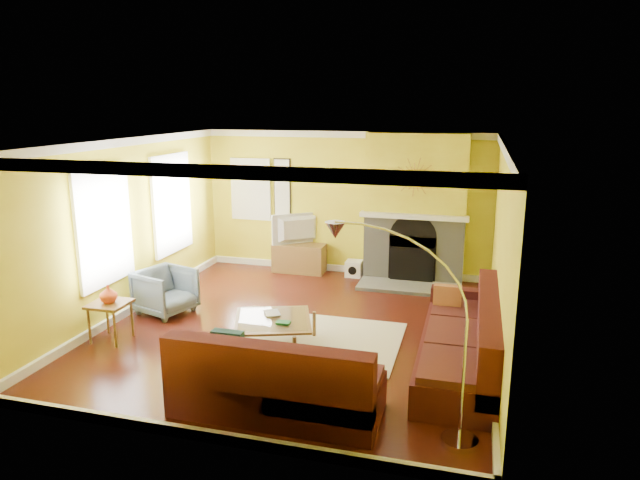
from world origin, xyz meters
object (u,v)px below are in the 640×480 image
(sectional_sofa, at_px, (356,333))
(armchair, at_px, (166,291))
(side_table, at_px, (111,321))
(coffee_table, at_px, (273,332))
(media_console, at_px, (299,258))
(arc_lamp, at_px, (403,336))

(sectional_sofa, relative_size, armchair, 4.39)
(sectional_sofa, xyz_separation_m, side_table, (-3.43, -0.11, -0.17))
(coffee_table, xyz_separation_m, side_table, (-2.23, -0.41, 0.08))
(media_console, xyz_separation_m, arc_lamp, (2.65, -5.11, 0.79))
(sectional_sofa, distance_m, arc_lamp, 1.67)
(media_console, xyz_separation_m, side_table, (-1.52, -3.84, 0.00))
(arc_lamp, bearing_deg, side_table, 163.12)
(media_console, relative_size, arc_lamp, 0.47)
(side_table, xyz_separation_m, arc_lamp, (4.17, -1.27, 0.79))
(sectional_sofa, bearing_deg, media_console, 117.05)
(sectional_sofa, bearing_deg, side_table, -178.23)
(armchair, xyz_separation_m, arc_lamp, (3.99, -2.41, 0.71))
(armchair, bearing_deg, media_console, -8.78)
(sectional_sofa, distance_m, side_table, 3.44)
(sectional_sofa, xyz_separation_m, media_console, (-1.91, 3.73, -0.17))
(coffee_table, height_order, media_console, media_console)
(coffee_table, height_order, arc_lamp, arc_lamp)
(coffee_table, relative_size, armchair, 1.29)
(sectional_sofa, bearing_deg, arc_lamp, -61.61)
(armchair, distance_m, side_table, 1.16)
(side_table, bearing_deg, armchair, 80.87)
(sectional_sofa, height_order, arc_lamp, arc_lamp)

